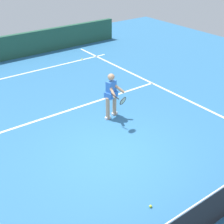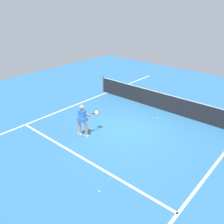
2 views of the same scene
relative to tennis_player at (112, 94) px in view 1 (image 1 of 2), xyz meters
name	(u,v)px [view 1 (image 1 of 2)]	position (x,y,z in m)	size (l,w,h in m)	color
ground_plane	(110,153)	(1.23, 1.62, -0.85)	(24.73, 24.73, 0.00)	teal
baseline_marking	(16,75)	(1.23, -5.40, -0.84)	(9.46, 0.10, 0.01)	white
service_line_marking	(61,113)	(1.23, -1.26, -0.84)	(8.46, 0.10, 0.01)	white
sideline_left_marking	(208,110)	(-3.00, 1.62, -0.84)	(0.10, 17.03, 0.01)	white
court_net	(208,212)	(1.23, 4.90, -0.33)	(9.14, 0.08, 1.10)	#4C4C51
tennis_player	(112,94)	(0.00, 0.00, 0.00)	(0.66, 1.07, 1.55)	tan
tennis_ball_near	(82,59)	(-2.16, -5.43, -0.81)	(0.07, 0.07, 0.07)	#D1E533
tennis_ball_mid	(151,206)	(1.69, 3.77, -0.81)	(0.07, 0.07, 0.07)	#D1E533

